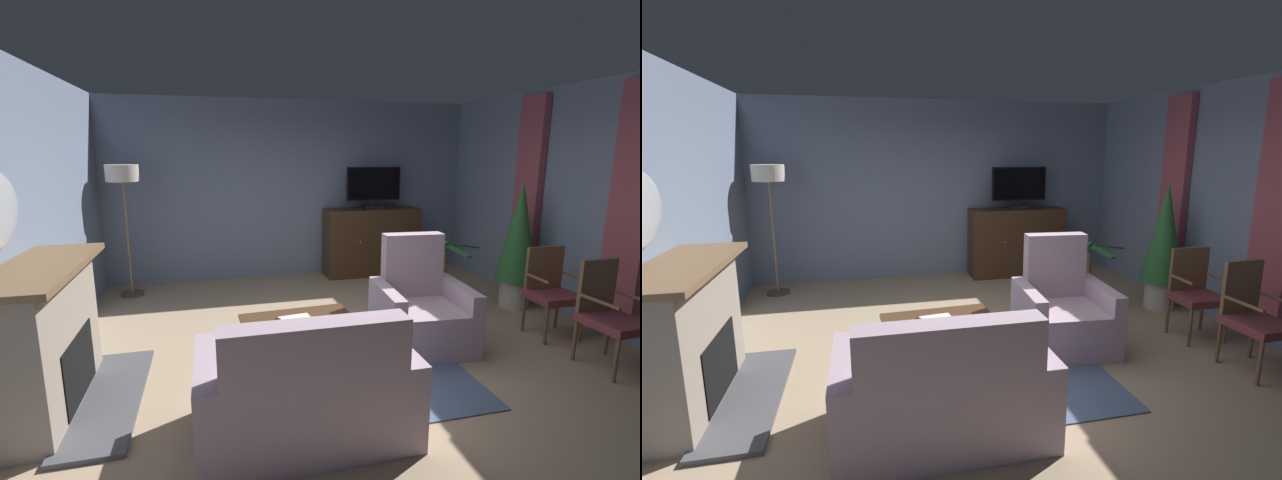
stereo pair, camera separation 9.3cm
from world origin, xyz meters
The scene contains 20 objects.
ground_plane centered at (0.00, 0.00, -0.02)m, with size 6.36×6.43×0.04m, color tan.
wall_back centered at (0.00, 2.97, 1.39)m, with size 6.36×0.10×2.79m, color slate.
wall_left centered at (-2.93, 0.00, 1.39)m, with size 0.10×6.43×2.79m, color slate.
wall_right_with_window centered at (2.93, 0.00, 1.39)m, with size 0.10×6.43×2.79m, color slate.
curtain_panel_near centered at (2.82, -0.46, 1.53)m, with size 0.10×0.44×2.34m, color #A34C56.
curtain_panel_far centered at (2.82, 1.04, 1.53)m, with size 0.10×0.44×2.34m, color #A34C56.
rug_central centered at (-0.27, -0.34, 0.01)m, with size 2.31×2.02×0.01m, color slate.
fireplace centered at (-2.60, -0.41, 0.56)m, with size 0.92×1.58×1.17m.
tv_cabinet centered at (1.20, 2.62, 0.52)m, with size 1.53×0.50×1.09m.
television centered at (1.20, 2.56, 1.45)m, with size 0.89×0.20×0.67m.
coffee_table centered at (-0.57, -0.05, 0.37)m, with size 1.10×0.54×0.42m.
tv_remote centered at (-0.80, -0.16, 0.43)m, with size 0.17×0.05×0.02m, color black.
folded_newspaper centered at (-0.59, -0.10, 0.43)m, with size 0.30×0.22×0.01m, color silver.
sofa_floral centered at (-0.74, -1.26, 0.32)m, with size 1.50×0.91×0.98m.
armchair_by_fireplace centered at (0.74, -0.06, 0.35)m, with size 0.97×0.92×1.14m.
side_chair_beside_plant centered at (2.24, -0.90, 0.52)m, with size 0.47×0.51×1.00m.
side_chair_mid_row centered at (2.24, -0.16, 0.52)m, with size 0.50×0.44×0.97m.
potted_plant_on_hearth_side centered at (1.52, 0.84, 0.20)m, with size 0.96×0.81×0.90m.
potted_plant_leafy_by_curtain centered at (2.46, 0.69, 0.90)m, with size 0.51×0.51×1.63m.
floor_lamp centered at (-2.46, 2.40, 1.55)m, with size 0.42×0.42×1.82m.
Camera 2 is at (-1.24, -4.00, 2.00)m, focal length 24.52 mm.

